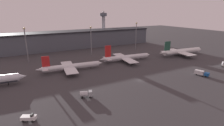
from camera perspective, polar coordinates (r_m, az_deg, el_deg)
The scene contains 13 objects.
ground at distance 100.15m, azimuth 9.24°, elevation -5.62°, with size 600.00×600.00×0.00m, color #383538.
terminal_building at distance 191.75m, azimuth -10.67°, elevation 7.71°, with size 164.87×22.46×17.84m.
airplane_1 at distance 116.49m, azimuth -13.30°, elevation -1.15°, with size 43.35×28.68×11.33m.
airplane_2 at distance 136.37m, azimuth 4.59°, elevation 1.85°, with size 43.87×31.78×13.45m.
airplane_3 at distance 164.79m, azimuth 21.75°, elevation 3.51°, with size 47.41×28.58×13.55m.
service_vehicle_0 at distance 70.95m, azimuth -25.50°, elevation -15.81°, with size 5.54×4.29×2.80m.
service_vehicle_1 at distance 80.50m, azimuth -8.45°, elevation -9.93°, with size 5.86×4.13×3.04m.
service_vehicle_2 at distance 146.23m, azimuth 32.79°, elevation -0.25°, with size 5.86×4.99×3.31m.
service_vehicle_3 at distance 118.40m, azimuth 27.13°, elevation -2.89°, with size 5.06×8.27×3.06m.
lamp_post_0 at distance 144.98m, azimuth -26.36°, elevation 6.62°, with size 1.80×1.80×26.50m.
lamp_post_1 at distance 155.61m, azimuth -6.88°, elevation 8.50°, with size 1.80×1.80×25.18m.
lamp_post_2 at distance 178.82m, azimuth 7.88°, elevation 9.84°, with size 1.80×1.80×27.16m.
control_tower at distance 235.13m, azimuth -2.80°, elevation 12.83°, with size 9.00×9.00×38.25m.
Camera 1 is at (-57.57, -72.95, 37.35)m, focal length 28.00 mm.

